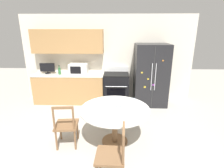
{
  "coord_description": "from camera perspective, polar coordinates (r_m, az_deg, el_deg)",
  "views": [
    {
      "loc": [
        0.3,
        -2.76,
        2.2
      ],
      "look_at": [
        0.18,
        1.15,
        0.95
      ],
      "focal_mm": 28.0,
      "sensor_mm": 36.0,
      "label": 1
    }
  ],
  "objects": [
    {
      "name": "ground_plane",
      "position": [
        3.54,
        -3.7,
        -20.74
      ],
      "size": [
        14.0,
        14.0,
        0.0
      ],
      "primitive_type": "plane",
      "color": "#B2ADA3"
    },
    {
      "name": "back_wall",
      "position": [
        5.43,
        -4.7,
        9.65
      ],
      "size": [
        5.2,
        0.44,
        2.6
      ],
      "color": "silver",
      "rests_on": "ground_plane"
    },
    {
      "name": "kitchen_counter",
      "position": [
        5.53,
        -13.6,
        -1.21
      ],
      "size": [
        2.11,
        0.64,
        0.9
      ],
      "color": "#AD7F4C",
      "rests_on": "ground_plane"
    },
    {
      "name": "refrigerator",
      "position": [
        5.23,
        12.54,
        2.87
      ],
      "size": [
        0.94,
        0.76,
        1.79
      ],
      "color": "black",
      "rests_on": "ground_plane"
    },
    {
      "name": "oven_range",
      "position": [
        5.31,
        1.37,
        -1.31
      ],
      "size": [
        0.74,
        0.68,
        1.08
      ],
      "color": "black",
      "rests_on": "ground_plane"
    },
    {
      "name": "microwave",
      "position": [
        5.3,
        -10.88,
        4.9
      ],
      "size": [
        0.53,
        0.36,
        0.3
      ],
      "color": "white",
      "rests_on": "kitchen_counter"
    },
    {
      "name": "countertop_tv",
      "position": [
        5.58,
        -20.35,
        4.96
      ],
      "size": [
        0.44,
        0.16,
        0.32
      ],
      "color": "black",
      "rests_on": "kitchen_counter"
    },
    {
      "name": "counter_bottle",
      "position": [
        5.38,
        -16.77,
        4.09
      ],
      "size": [
        0.08,
        0.08,
        0.27
      ],
      "color": "#2D6B38",
      "rests_on": "kitchen_counter"
    },
    {
      "name": "dining_table",
      "position": [
        3.42,
        0.96,
        -9.86
      ],
      "size": [
        1.34,
        1.34,
        0.74
      ],
      "color": "white",
      "rests_on": "ground_plane"
    },
    {
      "name": "dining_chair_left",
      "position": [
        3.52,
        -14.71,
        -12.96
      ],
      "size": [
        0.46,
        0.46,
        0.9
      ],
      "rotation": [
        0.0,
        0.0,
        6.37
      ],
      "color": "brown",
      "rests_on": "ground_plane"
    },
    {
      "name": "dining_chair_near",
      "position": [
        2.74,
        0.02,
        -22.32
      ],
      "size": [
        0.44,
        0.44,
        0.9
      ],
      "rotation": [
        0.0,
        0.0,
        1.53
      ],
      "color": "brown",
      "rests_on": "ground_plane"
    },
    {
      "name": "candle_glass",
      "position": [
        3.2,
        0.19,
        -8.64
      ],
      "size": [
        0.09,
        0.09,
        0.09
      ],
      "color": "silver",
      "rests_on": "dining_table"
    },
    {
      "name": "folded_napkin",
      "position": [
        3.43,
        2.09,
        -6.97
      ],
      "size": [
        0.15,
        0.07,
        0.05
      ],
      "color": "#A3BCDB",
      "rests_on": "dining_table"
    },
    {
      "name": "mail_stack",
      "position": [
        3.67,
        5.82,
        -5.61
      ],
      "size": [
        0.29,
        0.35,
        0.02
      ],
      "color": "white",
      "rests_on": "dining_table"
    }
  ]
}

